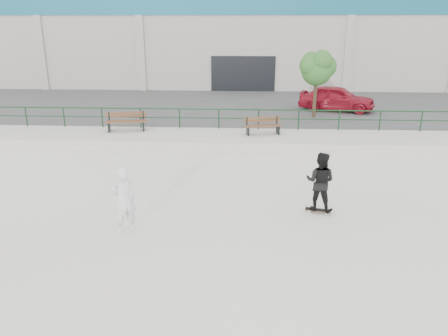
# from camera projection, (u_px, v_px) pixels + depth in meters

# --- Properties ---
(ground) EXTENTS (120.00, 120.00, 0.00)m
(ground) POSITION_uv_depth(u_px,v_px,m) (228.00, 236.00, 12.04)
(ground) COLOR beige
(ground) RESTS_ON ground
(ledge) EXTENTS (30.00, 3.00, 0.50)m
(ledge) POSITION_uv_depth(u_px,v_px,m) (238.00, 140.00, 20.96)
(ledge) COLOR #B0ACA1
(ledge) RESTS_ON ground
(parking_strip) EXTENTS (60.00, 14.00, 0.50)m
(parking_strip) POSITION_uv_depth(u_px,v_px,m) (241.00, 108.00, 29.02)
(parking_strip) COLOR #3C3C3C
(parking_strip) RESTS_ON ground
(railing) EXTENTS (28.00, 0.06, 1.03)m
(railing) POSITION_uv_depth(u_px,v_px,m) (239.00, 115.00, 21.88)
(railing) COLOR #14391D
(railing) RESTS_ON ledge
(commercial_building) EXTENTS (44.20, 16.33, 8.00)m
(commercial_building) POSITION_uv_depth(u_px,v_px,m) (245.00, 35.00, 40.92)
(commercial_building) COLOR #ADA59B
(commercial_building) RESTS_ON ground
(bench_left) EXTENTS (2.08, 0.96, 0.93)m
(bench_left) POSITION_uv_depth(u_px,v_px,m) (126.00, 122.00, 21.65)
(bench_left) COLOR #582E1E
(bench_left) RESTS_ON ledge
(bench_right) EXTENTS (1.85, 0.88, 0.82)m
(bench_right) POSITION_uv_depth(u_px,v_px,m) (263.00, 126.00, 20.99)
(bench_right) COLOR #582E1E
(bench_right) RESTS_ON ledge
(tree) EXTENTS (2.11, 1.88, 3.76)m
(tree) POSITION_uv_depth(u_px,v_px,m) (317.00, 67.00, 24.01)
(tree) COLOR #4D3A26
(tree) RESTS_ON parking_strip
(red_car) EXTENTS (4.84, 3.11, 1.53)m
(red_car) POSITION_uv_depth(u_px,v_px,m) (337.00, 98.00, 26.58)
(red_car) COLOR maroon
(red_car) RESTS_ON parking_strip
(skateboard) EXTENTS (0.81, 0.37, 0.09)m
(skateboard) POSITION_uv_depth(u_px,v_px,m) (318.00, 210.00, 13.56)
(skateboard) COLOR black
(skateboard) RESTS_ON ground
(standing_skater) EXTENTS (1.09, 0.98, 1.84)m
(standing_skater) POSITION_uv_depth(u_px,v_px,m) (320.00, 182.00, 13.26)
(standing_skater) COLOR black
(standing_skater) RESTS_ON skateboard
(seated_skater) EXTENTS (0.84, 0.78, 1.92)m
(seated_skater) POSITION_uv_depth(u_px,v_px,m) (124.00, 200.00, 12.00)
(seated_skater) COLOR silver
(seated_skater) RESTS_ON ground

